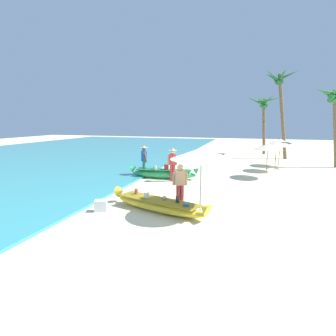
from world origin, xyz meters
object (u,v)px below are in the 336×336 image
(person_vendor_assistant, at_px, (144,158))
(boat_green_midground, at_px, (164,173))
(palm_tree_tall_inland, at_px, (264,107))
(palm_tree_leaning_seaward, at_px, (335,101))
(boat_yellow_foreground, at_px, (158,204))
(palm_tree_mid_cluster, at_px, (280,90))
(patio_umbrella_large, at_px, (201,154))
(person_vendor_hatted, at_px, (173,162))
(person_tourist_customer, at_px, (180,184))
(cooler_box, at_px, (101,206))

(person_vendor_assistant, bearing_deg, boat_green_midground, -11.07)
(palm_tree_tall_inland, xyz_separation_m, palm_tree_leaning_seaward, (4.19, -6.48, 0.03))
(boat_yellow_foreground, xyz_separation_m, palm_tree_mid_cluster, (5.09, 15.44, 5.35))
(boat_green_midground, bearing_deg, patio_umbrella_large, -59.93)
(boat_yellow_foreground, bearing_deg, palm_tree_mid_cluster, 71.76)
(palm_tree_tall_inland, bearing_deg, boat_green_midground, -112.53)
(person_vendor_hatted, bearing_deg, boat_green_midground, 142.59)
(boat_yellow_foreground, relative_size, person_vendor_hatted, 2.25)
(person_tourist_customer, relative_size, person_vendor_assistant, 0.92)
(palm_tree_mid_cluster, relative_size, cooler_box, 17.23)
(patio_umbrella_large, bearing_deg, person_tourist_customer, 148.25)
(cooler_box, bearing_deg, boat_yellow_foreground, -2.82)
(person_vendor_hatted, bearing_deg, palm_tree_mid_cluster, 61.14)
(boat_yellow_foreground, height_order, person_tourist_customer, person_tourist_customer)
(person_tourist_customer, distance_m, palm_tree_leaning_seaward, 14.20)
(palm_tree_tall_inland, bearing_deg, palm_tree_leaning_seaward, -57.13)
(palm_tree_mid_cluster, bearing_deg, boat_green_midground, -122.77)
(person_tourist_customer, bearing_deg, cooler_box, -156.08)
(patio_umbrella_large, relative_size, palm_tree_mid_cluster, 0.32)
(patio_umbrella_large, bearing_deg, palm_tree_mid_cluster, 76.94)
(boat_yellow_foreground, distance_m, cooler_box, 2.03)
(person_tourist_customer, relative_size, palm_tree_leaning_seaward, 0.30)
(palm_tree_tall_inland, relative_size, palm_tree_leaning_seaward, 1.01)
(boat_green_midground, xyz_separation_m, palm_tree_leaning_seaward, (9.71, 6.83, 4.15))
(boat_green_midground, distance_m, palm_tree_leaning_seaward, 12.58)
(palm_tree_leaning_seaward, xyz_separation_m, cooler_box, (-10.14, -12.66, -4.23))
(person_vendor_hatted, xyz_separation_m, palm_tree_mid_cluster, (5.92, 10.75, 4.56))
(person_tourist_customer, distance_m, cooler_box, 2.93)
(person_tourist_customer, xyz_separation_m, cooler_box, (-2.59, -1.15, -0.73))
(palm_tree_mid_cluster, bearing_deg, person_vendor_hatted, -118.86)
(boat_green_midground, relative_size, palm_tree_mid_cluster, 0.54)
(person_vendor_assistant, distance_m, patio_umbrella_large, 7.00)
(boat_yellow_foreground, height_order, person_vendor_assistant, person_vendor_assistant)
(person_vendor_assistant, distance_m, cooler_box, 6.18)
(boat_green_midground, bearing_deg, palm_tree_mid_cluster, 57.23)
(person_vendor_assistant, bearing_deg, boat_yellow_foreground, -63.15)
(boat_yellow_foreground, height_order, patio_umbrella_large, patio_umbrella_large)
(person_vendor_assistant, relative_size, cooler_box, 4.26)
(boat_green_midground, relative_size, palm_tree_leaning_seaward, 0.72)
(patio_umbrella_large, distance_m, cooler_box, 3.97)
(palm_tree_tall_inland, bearing_deg, person_vendor_hatted, -109.35)
(palm_tree_mid_cluster, bearing_deg, palm_tree_leaning_seaward, -47.47)
(person_tourist_customer, relative_size, cooler_box, 3.94)
(person_vendor_assistant, distance_m, palm_tree_leaning_seaward, 13.24)
(person_tourist_customer, height_order, cooler_box, person_tourist_customer)
(cooler_box, bearing_deg, boat_green_midground, 65.07)
(person_vendor_assistant, xyz_separation_m, palm_tree_mid_cluster, (7.85, 9.99, 4.56))
(person_vendor_assistant, xyz_separation_m, patio_umbrella_large, (4.27, -5.44, 1.06))
(person_tourist_customer, bearing_deg, person_vendor_assistant, 124.84)
(palm_tree_leaning_seaward, relative_size, palm_tree_mid_cluster, 0.76)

